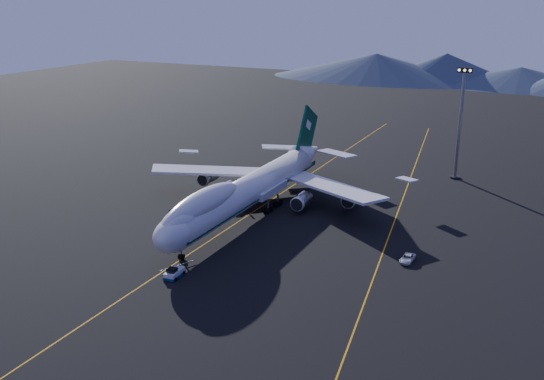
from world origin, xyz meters
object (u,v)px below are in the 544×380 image
at_px(pushback_tug, 174,274).
at_px(floodlight_mast, 460,123).
at_px(boeing_747, 249,189).
at_px(service_van, 408,258).

relative_size(pushback_tug, floodlight_mast, 0.15).
bearing_deg(pushback_tug, floodlight_mast, 64.26).
xyz_separation_m(boeing_747, floodlight_mast, (35.82, 48.64, 8.86)).
xyz_separation_m(pushback_tug, floodlight_mast, (32.82, 81.76, 14.10)).
bearing_deg(service_van, floodlight_mast, 94.43).
xyz_separation_m(boeing_747, pushback_tug, (3.00, -33.11, -5.24)).
bearing_deg(boeing_747, pushback_tug, -84.82).
xyz_separation_m(service_van, floodlight_mast, (-1.74, 57.98, 14.04)).
height_order(pushback_tug, floodlight_mast, floodlight_mast).
relative_size(boeing_747, floodlight_mast, 2.50).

